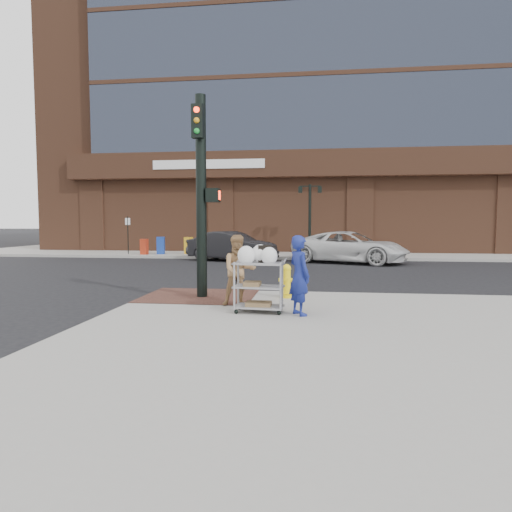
# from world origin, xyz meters

# --- Properties ---
(ground) EXTENTS (220.00, 220.00, 0.00)m
(ground) POSITION_xyz_m (0.00, 0.00, 0.00)
(ground) COLOR black
(ground) RESTS_ON ground
(sidewalk_far) EXTENTS (65.00, 36.00, 0.15)m
(sidewalk_far) POSITION_xyz_m (12.50, 32.00, 0.07)
(sidewalk_far) COLOR gray
(sidewalk_far) RESTS_ON ground
(brick_curb_ramp) EXTENTS (2.80, 2.40, 0.01)m
(brick_curb_ramp) POSITION_xyz_m (-0.60, 0.90, 0.16)
(brick_curb_ramp) COLOR #4A2A23
(brick_curb_ramp) RESTS_ON sidewalk_near
(bank_building) EXTENTS (42.00, 26.00, 28.00)m
(bank_building) POSITION_xyz_m (5.00, 31.00, 14.15)
(bank_building) COLOR brown
(bank_building) RESTS_ON sidewalk_far
(lamp_post) EXTENTS (1.32, 0.22, 4.00)m
(lamp_post) POSITION_xyz_m (2.00, 16.00, 2.62)
(lamp_post) COLOR black
(lamp_post) RESTS_ON sidewalk_far
(parking_sign) EXTENTS (0.05, 0.05, 2.20)m
(parking_sign) POSITION_xyz_m (-8.50, 15.00, 1.25)
(parking_sign) COLOR black
(parking_sign) RESTS_ON sidewalk_far
(traffic_signal_pole) EXTENTS (0.61, 0.51, 5.00)m
(traffic_signal_pole) POSITION_xyz_m (-0.48, 0.77, 2.83)
(traffic_signal_pole) COLOR black
(traffic_signal_pole) RESTS_ON sidewalk_near
(woman_blue) EXTENTS (0.65, 0.71, 1.63)m
(woman_blue) POSITION_xyz_m (2.01, -1.13, 0.96)
(woman_blue) COLOR navy
(woman_blue) RESTS_ON sidewalk_near
(pedestrian_tan) EXTENTS (0.94, 0.84, 1.60)m
(pedestrian_tan) POSITION_xyz_m (0.62, -0.25, 0.95)
(pedestrian_tan) COLOR #A1774B
(pedestrian_tan) RESTS_ON sidewalk_near
(sedan_dark) EXTENTS (4.95, 3.10, 1.54)m
(sedan_dark) POSITION_xyz_m (-1.95, 12.80, 0.77)
(sedan_dark) COLOR black
(sedan_dark) RESTS_ON ground
(minivan_white) EXTENTS (6.18, 4.45, 1.56)m
(minivan_white) POSITION_xyz_m (4.04, 12.53, 0.78)
(minivan_white) COLOR silver
(minivan_white) RESTS_ON ground
(utility_cart) EXTENTS (1.07, 0.66, 1.42)m
(utility_cart) POSITION_xyz_m (1.16, -0.97, 0.79)
(utility_cart) COLOR gray
(utility_cart) RESTS_ON sidewalk_near
(fire_hydrant) EXTENTS (0.40, 0.28, 0.84)m
(fire_hydrant) POSITION_xyz_m (1.63, 0.95, 0.58)
(fire_hydrant) COLOR yellow
(fire_hydrant) RESTS_ON sidewalk_near
(newsbox_red) EXTENTS (0.41, 0.38, 0.90)m
(newsbox_red) POSITION_xyz_m (-7.44, 14.78, 0.60)
(newsbox_red) COLOR #A82A13
(newsbox_red) RESTS_ON sidewalk_far
(newsbox_yellow) EXTENTS (0.49, 0.46, 0.98)m
(newsbox_yellow) POSITION_xyz_m (-5.06, 15.65, 0.64)
(newsbox_yellow) COLOR gold
(newsbox_yellow) RESTS_ON sidewalk_far
(newsbox_blue) EXTENTS (0.47, 0.44, 1.01)m
(newsbox_blue) POSITION_xyz_m (-6.59, 15.19, 0.65)
(newsbox_blue) COLOR navy
(newsbox_blue) RESTS_ON sidewalk_far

